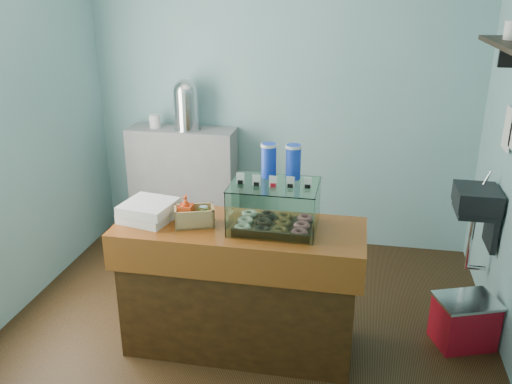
% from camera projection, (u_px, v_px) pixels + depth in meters
% --- Properties ---
extents(ground, '(3.50, 3.50, 0.00)m').
position_uv_depth(ground, '(248.00, 323.00, 4.00)').
color(ground, black).
rests_on(ground, ground).
extents(room_shell, '(3.54, 3.04, 2.82)m').
position_uv_depth(room_shell, '(251.00, 93.00, 3.39)').
color(room_shell, '#75A7AB').
rests_on(room_shell, ground).
extents(counter, '(1.60, 0.60, 0.90)m').
position_uv_depth(counter, '(240.00, 287.00, 3.61)').
color(counter, '#48270D').
rests_on(counter, ground).
extents(back_shelf, '(1.00, 0.32, 1.10)m').
position_uv_depth(back_shelf, '(184.00, 185.00, 5.18)').
color(back_shelf, gray).
rests_on(back_shelf, ground).
extents(display_case, '(0.55, 0.40, 0.52)m').
position_uv_depth(display_case, '(276.00, 201.00, 3.39)').
color(display_case, '#372210').
rests_on(display_case, counter).
extents(condiment_crate, '(0.29, 0.23, 0.20)m').
position_uv_depth(condiment_crate, '(192.00, 214.00, 3.44)').
color(condiment_crate, tan).
rests_on(condiment_crate, counter).
extents(pastry_boxes, '(0.37, 0.38, 0.12)m').
position_uv_depth(pastry_boxes, '(149.00, 211.00, 3.53)').
color(pastry_boxes, white).
rests_on(pastry_boxes, counter).
extents(coffee_urn, '(0.25, 0.25, 0.46)m').
position_uv_depth(coffee_urn, '(186.00, 104.00, 4.86)').
color(coffee_urn, silver).
rests_on(coffee_urn, back_shelf).
extents(red_cooler, '(0.48, 0.42, 0.35)m').
position_uv_depth(red_cooler, '(464.00, 321.00, 3.72)').
color(red_cooler, '#B60E1E').
rests_on(red_cooler, ground).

